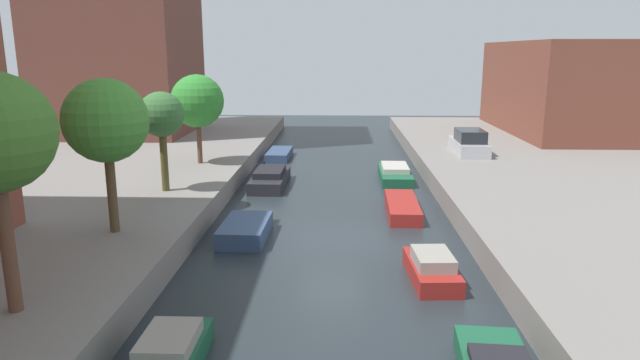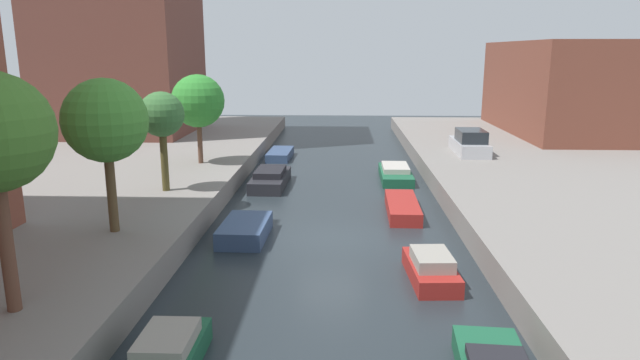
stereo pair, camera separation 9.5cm
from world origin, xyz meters
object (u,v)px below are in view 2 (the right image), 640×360
at_px(street_tree_4, 198,101).
at_px(moored_boat_right_3, 402,207).
at_px(moored_boat_left_3, 270,179).
at_px(street_tree_2, 105,121).
at_px(moored_boat_right_2, 431,268).
at_px(street_tree_3, 162,116).
at_px(low_block_right, 577,87).
at_px(parked_car, 470,143).
at_px(moored_boat_left_1, 167,356).
at_px(moored_boat_left_4, 280,154).
at_px(moored_boat_right_4, 395,173).
at_px(moored_boat_left_2, 245,230).

relative_size(street_tree_4, moored_boat_right_3, 1.13).
bearing_deg(moored_boat_right_3, street_tree_4, 150.08).
bearing_deg(moored_boat_right_3, moored_boat_left_3, 142.82).
distance_m(street_tree_2, moored_boat_right_2, 11.58).
bearing_deg(street_tree_3, street_tree_4, 90.00).
relative_size(low_block_right, street_tree_4, 3.30).
distance_m(parked_car, moored_boat_left_1, 25.19).
distance_m(moored_boat_left_3, moored_boat_left_4, 7.89).
distance_m(moored_boat_right_3, moored_boat_right_4, 6.83).
bearing_deg(moored_boat_right_2, moored_boat_left_3, 118.31).
relative_size(low_block_right, moored_boat_right_3, 3.72).
xyz_separation_m(street_tree_4, moored_boat_right_4, (10.81, 0.79, -4.06)).
xyz_separation_m(street_tree_4, moored_boat_left_1, (3.89, -18.76, -4.02)).
xyz_separation_m(street_tree_2, moored_boat_left_4, (3.64, 18.71, -4.51)).
xyz_separation_m(low_block_right, street_tree_3, (-25.39, -19.27, -0.06)).
relative_size(street_tree_4, moored_boat_left_2, 1.52).
distance_m(street_tree_4, parked_car, 16.14).
xyz_separation_m(street_tree_3, moored_boat_left_3, (3.99, 5.11, -3.91)).
distance_m(street_tree_3, moored_boat_right_4, 13.48).
height_order(low_block_right, moored_boat_left_3, low_block_right).
height_order(street_tree_3, moored_boat_right_3, street_tree_3).
bearing_deg(moored_boat_left_1, moored_boat_left_2, 88.72).
height_order(moored_boat_left_2, moored_boat_right_2, moored_boat_right_2).
bearing_deg(moored_boat_left_3, moored_boat_right_3, -37.18).
distance_m(street_tree_2, moored_boat_left_3, 12.34).
relative_size(moored_boat_left_3, moored_boat_right_4, 1.01).
relative_size(street_tree_2, parked_car, 1.18).
height_order(street_tree_4, moored_boat_left_4, street_tree_4).
bearing_deg(street_tree_3, moored_boat_left_3, 52.03).
distance_m(moored_boat_left_1, moored_boat_left_2, 9.11).
distance_m(moored_boat_left_2, moored_boat_left_4, 16.44).
relative_size(street_tree_2, moored_boat_left_2, 1.64).
relative_size(moored_boat_left_1, moored_boat_left_3, 0.66).
bearing_deg(moored_boat_left_1, moored_boat_left_4, 90.56).
xyz_separation_m(moored_boat_left_1, moored_boat_left_4, (-0.25, 25.54, -0.10)).
relative_size(moored_boat_left_4, moored_boat_right_2, 1.23).
relative_size(moored_boat_left_2, moored_boat_right_2, 1.02).
distance_m(street_tree_4, moored_boat_left_1, 19.58).
height_order(low_block_right, moored_boat_left_1, low_block_right).
bearing_deg(moored_boat_left_4, low_block_right, 16.11).
bearing_deg(moored_boat_left_2, street_tree_2, -150.93).
distance_m(street_tree_2, moored_boat_left_4, 19.59).
relative_size(moored_boat_left_1, moored_boat_right_4, 0.67).
relative_size(low_block_right, moored_boat_left_2, 5.03).
height_order(street_tree_3, parked_car, street_tree_3).
height_order(street_tree_3, moored_boat_left_4, street_tree_3).
bearing_deg(moored_boat_left_1, low_block_right, 55.95).
bearing_deg(street_tree_4, moored_boat_left_1, -78.28).
distance_m(moored_boat_left_2, moored_boat_left_3, 8.55).
bearing_deg(moored_boat_right_3, moored_boat_left_1, -117.41).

